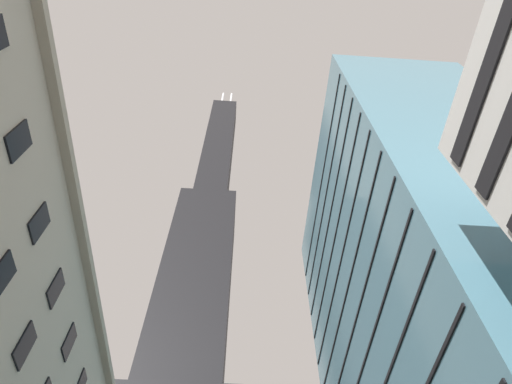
% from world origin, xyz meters
% --- Properties ---
extents(dark_skyscraper, '(25.48, 25.48, 235.25)m').
position_xyz_m(dark_skyscraper, '(-10.35, 76.87, 70.07)').
color(dark_skyscraper, black).
rests_on(dark_skyscraper, ground).
extents(glass_office_midrise, '(16.80, 33.02, 58.92)m').
position_xyz_m(glass_office_midrise, '(19.35, 23.86, 29.46)').
color(glass_office_midrise, teal).
rests_on(glass_office_midrise, ground).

